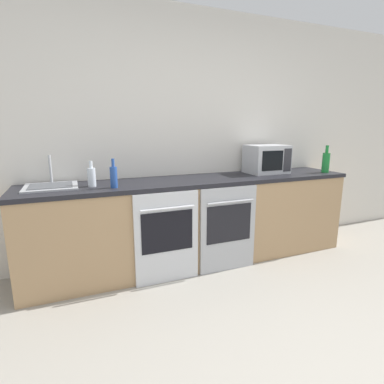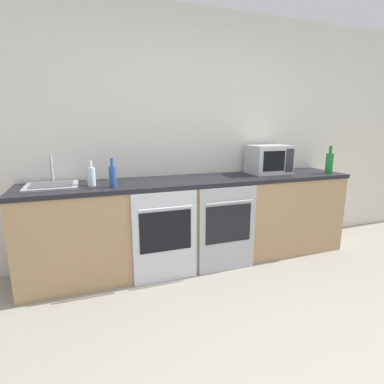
% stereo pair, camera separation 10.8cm
% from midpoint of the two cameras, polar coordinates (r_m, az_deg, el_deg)
% --- Properties ---
extents(wall_back, '(10.00, 0.06, 2.60)m').
position_cam_midpoint_polar(wall_back, '(3.31, -0.07, 10.49)').
color(wall_back, silver).
rests_on(wall_back, ground_plane).
extents(counter_back, '(3.38, 0.63, 0.89)m').
position_cam_midpoint_polar(counter_back, '(3.15, 1.98, -5.46)').
color(counter_back, tan).
rests_on(counter_back, ground_plane).
extents(oven_left, '(0.59, 0.06, 0.85)m').
position_cam_midpoint_polar(oven_left, '(2.74, -3.94, -8.59)').
color(oven_left, silver).
rests_on(oven_left, ground_plane).
extents(oven_right, '(0.59, 0.06, 0.85)m').
position_cam_midpoint_polar(oven_right, '(2.96, 7.85, -7.07)').
color(oven_right, '#A8AAAF').
rests_on(oven_right, ground_plane).
extents(microwave, '(0.44, 0.34, 0.32)m').
position_cam_midpoint_polar(microwave, '(3.50, 15.23, 6.01)').
color(microwave, '#B7BABF').
rests_on(microwave, counter_back).
extents(bottle_green, '(0.08, 0.08, 0.31)m').
position_cam_midpoint_polar(bottle_green, '(3.76, 25.46, 5.10)').
color(bottle_green, '#19722D').
rests_on(bottle_green, counter_back).
extents(bottle_clear, '(0.07, 0.07, 0.23)m').
position_cam_midpoint_polar(bottle_clear, '(2.79, -17.59, 2.94)').
color(bottle_clear, silver).
rests_on(bottle_clear, counter_back).
extents(bottle_blue, '(0.06, 0.06, 0.25)m').
position_cam_midpoint_polar(bottle_blue, '(2.67, -13.77, 2.98)').
color(bottle_blue, '#234793').
rests_on(bottle_blue, counter_back).
extents(sink, '(0.44, 0.40, 0.27)m').
position_cam_midpoint_polar(sink, '(2.90, -24.22, 1.28)').
color(sink, '#A8AAAF').
rests_on(sink, counter_back).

